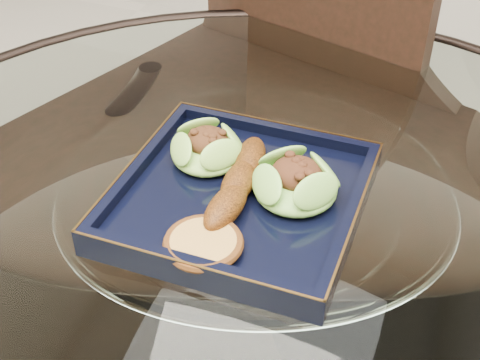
% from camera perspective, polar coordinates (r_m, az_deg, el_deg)
% --- Properties ---
extents(dining_table, '(1.13, 1.13, 0.77)m').
position_cam_1_polar(dining_table, '(0.87, 1.14, -11.73)').
color(dining_table, white).
rests_on(dining_table, ground).
extents(dining_chair, '(0.55, 0.55, 1.02)m').
position_cam_1_polar(dining_chair, '(1.17, 2.05, 2.15)').
color(dining_chair, black).
rests_on(dining_chair, ground).
extents(navy_plate, '(0.28, 0.28, 0.02)m').
position_cam_1_polar(navy_plate, '(0.76, 0.00, -1.77)').
color(navy_plate, black).
rests_on(navy_plate, dining_table).
extents(lettuce_wrap_left, '(0.11, 0.11, 0.03)m').
position_cam_1_polar(lettuce_wrap_left, '(0.80, -2.80, 2.54)').
color(lettuce_wrap_left, '#74AD32').
rests_on(lettuce_wrap_left, navy_plate).
extents(lettuce_wrap_right, '(0.12, 0.12, 0.03)m').
position_cam_1_polar(lettuce_wrap_right, '(0.75, 4.77, -0.39)').
color(lettuce_wrap_right, '#4B8B28').
rests_on(lettuce_wrap_right, navy_plate).
extents(roasted_plantain, '(0.05, 0.17, 0.03)m').
position_cam_1_polar(roasted_plantain, '(0.75, -0.11, -0.15)').
color(roasted_plantain, '#6B340B').
rests_on(roasted_plantain, navy_plate).
extents(crumb_patty, '(0.08, 0.08, 0.01)m').
position_cam_1_polar(crumb_patty, '(0.69, -3.14, -5.51)').
color(crumb_patty, '#C98F43').
rests_on(crumb_patty, navy_plate).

